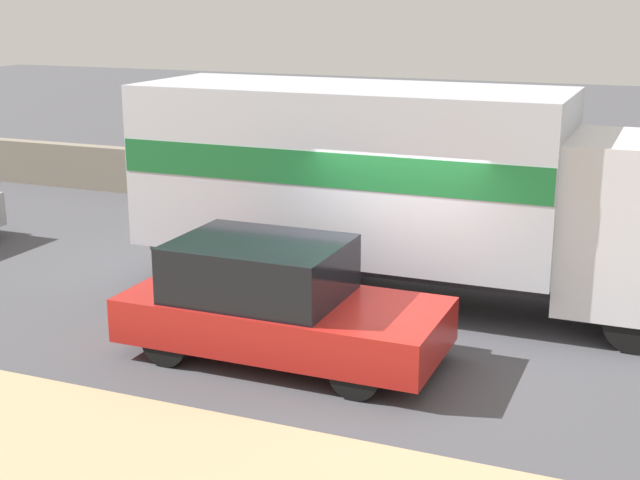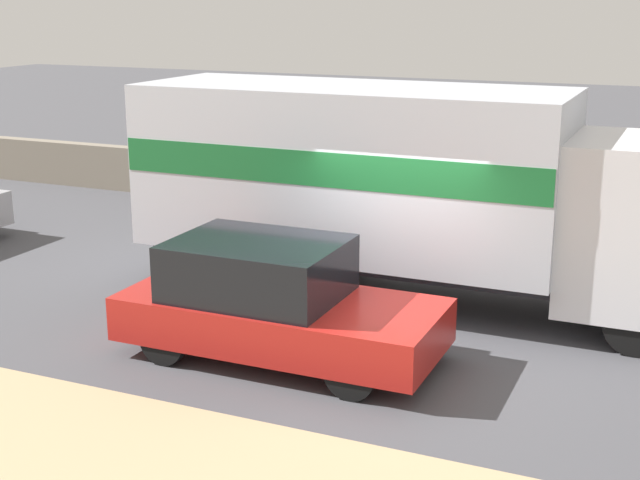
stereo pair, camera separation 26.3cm
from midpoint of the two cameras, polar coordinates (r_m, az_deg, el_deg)
name	(u,v)px [view 1 (the left image)]	position (r m, az deg, el deg)	size (l,w,h in m)	color
ground_plane	(371,351)	(12.01, 2.67, -7.14)	(80.00, 80.00, 0.00)	#47474C
stone_wall_backdrop	(489,201)	(18.57, 10.34, 2.47)	(60.00, 0.35, 1.07)	gray
box_truck	(400,180)	(13.63, 4.57, 3.82)	(8.83, 2.47, 3.28)	silver
car_hatchback	(275,302)	(11.61, -3.54, -3.98)	(4.17, 1.83, 1.55)	#B21E19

